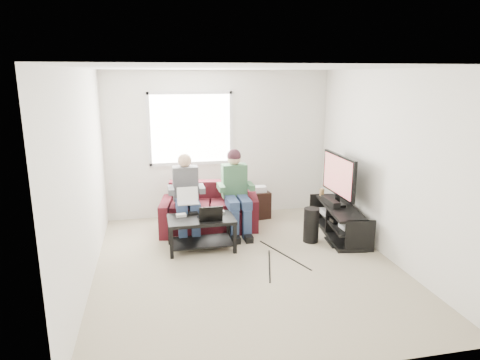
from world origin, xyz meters
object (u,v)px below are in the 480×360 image
tv (339,177)px  end_table (260,203)px  sofa (210,211)px  subwoofer (311,225)px  coffee_table (201,226)px  tv_stand (339,222)px

tv → end_table: size_ratio=1.89×
sofa → tv: tv is taller
subwoofer → end_table: size_ratio=0.92×
sofa → tv: size_ratio=1.57×
sofa → coffee_table: (-0.25, -0.86, 0.07)m
sofa → end_table: bearing=20.3°
tv → tv_stand: bearing=-88.5°
subwoofer → tv_stand: bearing=17.4°
coffee_table → sofa: bearing=74.1°
sofa → subwoofer: (1.44, -0.93, -0.02)m
end_table → sofa: bearing=-159.7°
tv → subwoofer: size_ratio=2.05×
coffee_table → tv_stand: tv_stand is taller
tv → end_table: 1.60m
tv_stand → coffee_table: bearing=-177.3°
coffee_table → subwoofer: 1.69m
sofa → tv_stand: (1.98, -0.76, -0.07)m
coffee_table → tv_stand: bearing=2.7°
tv_stand → tv: 0.74m
tv_stand → tv: tv is taller
tv_stand → subwoofer: size_ratio=2.84×
sofa → tv: 2.19m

